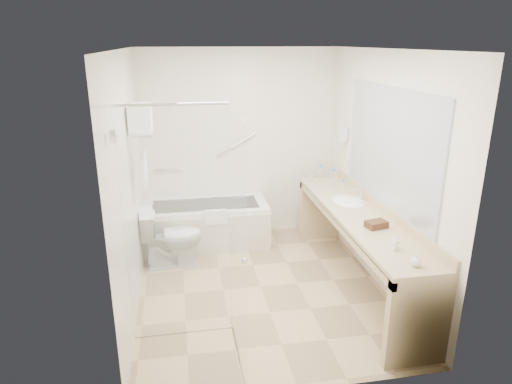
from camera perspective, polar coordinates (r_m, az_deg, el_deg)
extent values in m
plane|color=tan|center=(5.13, 0.59, -11.73)|extent=(3.20, 3.20, 0.00)
cube|color=white|center=(4.43, 0.70, 17.45)|extent=(2.60, 3.20, 0.10)
cube|color=silver|center=(6.16, -2.11, 5.99)|extent=(2.60, 0.10, 2.50)
cube|color=silver|center=(3.17, 6.00, -6.44)|extent=(2.60, 0.10, 2.50)
cube|color=silver|center=(4.58, -15.56, 0.91)|extent=(0.10, 3.20, 2.50)
cube|color=silver|center=(5.02, 15.40, 2.45)|extent=(0.10, 3.20, 2.50)
cube|color=white|center=(6.07, -6.23, -3.96)|extent=(1.60, 0.70, 0.55)
cube|color=beige|center=(5.75, -5.96, -5.54)|extent=(1.60, 0.02, 0.50)
cube|color=white|center=(5.67, -5.05, -3.13)|extent=(0.28, 0.06, 0.18)
cylinder|color=silver|center=(6.14, -10.85, 2.74)|extent=(0.40, 0.03, 0.03)
cylinder|color=silver|center=(6.11, -2.52, 5.89)|extent=(0.53, 0.03, 0.33)
cube|color=silver|center=(3.96, -9.68, -4.50)|extent=(0.90, 0.01, 2.10)
cube|color=silver|center=(3.58, -2.31, -6.85)|extent=(0.02, 0.90, 2.10)
cylinder|color=silver|center=(3.69, -10.56, 10.71)|extent=(0.90, 0.02, 0.02)
sphere|color=silver|center=(3.47, -1.46, -8.61)|extent=(0.05, 0.05, 0.05)
cylinder|color=silver|center=(3.30, -17.43, 6.63)|extent=(0.04, 0.10, 0.10)
cube|color=silver|center=(4.80, -14.12, 7.37)|extent=(0.24, 0.55, 0.02)
cylinder|color=silver|center=(4.85, -13.91, 4.82)|extent=(0.02, 0.55, 0.02)
cube|color=white|center=(4.88, -13.77, 2.99)|extent=(0.03, 0.42, 0.32)
cube|color=white|center=(4.79, -14.17, 8.02)|extent=(0.22, 0.40, 0.08)
cube|color=white|center=(4.78, -14.25, 9.04)|extent=(0.22, 0.40, 0.08)
cube|color=white|center=(4.76, -14.33, 10.06)|extent=(0.22, 0.40, 0.08)
cube|color=#C6B184|center=(4.92, 12.80, -2.92)|extent=(0.55, 2.70, 0.05)
cube|color=#C6B184|center=(4.99, 15.62, -1.89)|extent=(0.03, 2.70, 0.10)
cube|color=#C6B184|center=(4.85, 9.96, -3.74)|extent=(0.04, 2.70, 0.08)
cube|color=#C6B184|center=(4.07, 19.56, -15.14)|extent=(0.55, 0.08, 0.80)
cube|color=#C6B184|center=(6.21, 7.97, -2.26)|extent=(0.55, 0.08, 0.80)
ellipsoid|color=white|center=(5.27, 11.46, -1.40)|extent=(0.40, 0.52, 0.14)
cylinder|color=silver|center=(5.29, 13.00, -0.18)|extent=(0.03, 0.03, 0.14)
cube|color=#A7ABB3|center=(4.82, 16.33, 5.39)|extent=(0.02, 2.00, 1.20)
cube|color=silver|center=(5.90, 10.85, 7.10)|extent=(0.08, 0.10, 0.18)
imported|color=white|center=(5.52, -10.53, -5.59)|extent=(0.76, 0.47, 0.71)
cube|color=#4B301B|center=(4.58, 14.80, -3.93)|extent=(0.22, 0.17, 0.07)
imported|color=silver|center=(4.16, 16.94, -6.55)|extent=(0.08, 0.13, 0.06)
imported|color=silver|center=(3.91, 19.41, -8.18)|extent=(0.12, 0.13, 0.09)
cylinder|color=silver|center=(5.78, 9.66, 1.74)|extent=(0.06, 0.06, 0.18)
cylinder|color=blue|center=(5.75, 9.72, 2.74)|extent=(0.03, 0.03, 0.03)
cylinder|color=silver|center=(5.93, 8.06, 2.28)|extent=(0.07, 0.07, 0.19)
cylinder|color=blue|center=(5.90, 8.11, 3.29)|extent=(0.04, 0.04, 0.03)
cylinder|color=silver|center=(5.44, 10.81, 0.49)|extent=(0.06, 0.06, 0.16)
cylinder|color=blue|center=(5.41, 10.87, 1.43)|extent=(0.03, 0.03, 0.02)
cylinder|color=silver|center=(5.92, 6.83, 1.82)|extent=(0.09, 0.09, 0.09)
cylinder|color=silver|center=(5.72, 9.04, 1.07)|extent=(0.08, 0.08, 0.08)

